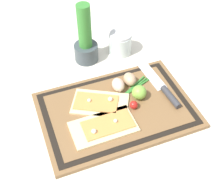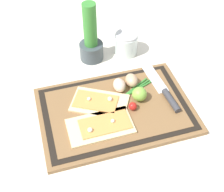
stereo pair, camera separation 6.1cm
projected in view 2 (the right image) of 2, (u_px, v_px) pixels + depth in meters
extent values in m
plane|color=silver|center=(116.00, 112.00, 1.06)|extent=(6.00, 6.00, 0.00)
cube|color=brown|center=(116.00, 111.00, 1.05)|extent=(0.51, 0.35, 0.02)
cube|color=black|center=(116.00, 109.00, 1.05)|extent=(0.48, 0.32, 0.00)
cube|color=brown|center=(116.00, 109.00, 1.05)|extent=(0.44, 0.28, 0.00)
cube|color=beige|center=(100.00, 126.00, 0.99)|extent=(0.21, 0.12, 0.01)
cube|color=#E08E47|center=(105.00, 124.00, 0.99)|extent=(0.16, 0.08, 0.00)
sphere|color=silver|center=(90.00, 130.00, 0.97)|extent=(0.02, 0.02, 0.02)
sphere|color=silver|center=(113.00, 121.00, 0.99)|extent=(0.01, 0.01, 0.01)
cube|color=beige|center=(100.00, 103.00, 1.06)|extent=(0.22, 0.19, 0.01)
cube|color=#E08E47|center=(96.00, 101.00, 1.06)|extent=(0.17, 0.14, 0.00)
sphere|color=silver|center=(110.00, 99.00, 1.05)|extent=(0.02, 0.02, 0.02)
sphere|color=silver|center=(89.00, 99.00, 1.06)|extent=(0.01, 0.01, 0.01)
cube|color=silver|center=(151.00, 73.00, 1.16)|extent=(0.05, 0.21, 0.00)
cylinder|color=#38383D|center=(171.00, 100.00, 1.06)|extent=(0.03, 0.10, 0.02)
ellipsoid|color=tan|center=(132.00, 80.00, 1.11)|extent=(0.04, 0.06, 0.04)
ellipsoid|color=beige|center=(119.00, 85.00, 1.09)|extent=(0.04, 0.06, 0.04)
sphere|color=#7FB742|center=(139.00, 94.00, 1.06)|extent=(0.05, 0.05, 0.05)
sphere|color=red|center=(133.00, 106.00, 1.03)|extent=(0.03, 0.03, 0.03)
cylinder|color=#388433|center=(119.00, 100.00, 1.07)|extent=(0.28, 0.11, 0.01)
cylinder|color=#388433|center=(119.00, 100.00, 1.07)|extent=(0.27, 0.13, 0.01)
cylinder|color=#388433|center=(119.00, 100.00, 1.07)|extent=(0.26, 0.15, 0.01)
cylinder|color=#3D474C|center=(91.00, 51.00, 1.23)|extent=(0.09, 0.09, 0.07)
cylinder|color=#388433|center=(90.00, 29.00, 1.16)|extent=(0.05, 0.05, 0.21)
cylinder|color=silver|center=(126.00, 45.00, 1.25)|extent=(0.09, 0.09, 0.08)
cylinder|color=#B73323|center=(126.00, 49.00, 1.27)|extent=(0.08, 0.08, 0.03)
cylinder|color=silver|center=(126.00, 35.00, 1.22)|extent=(0.09, 0.09, 0.01)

